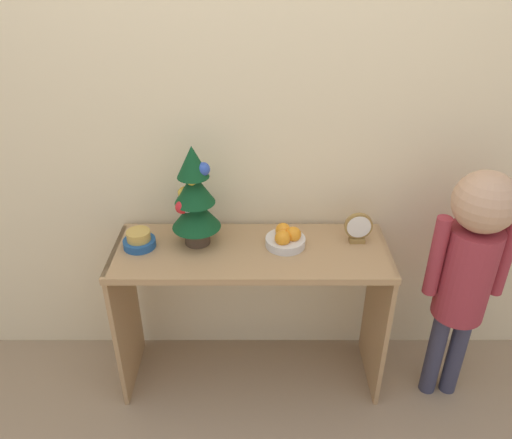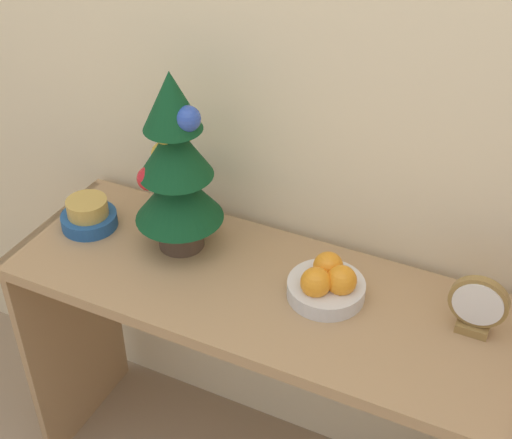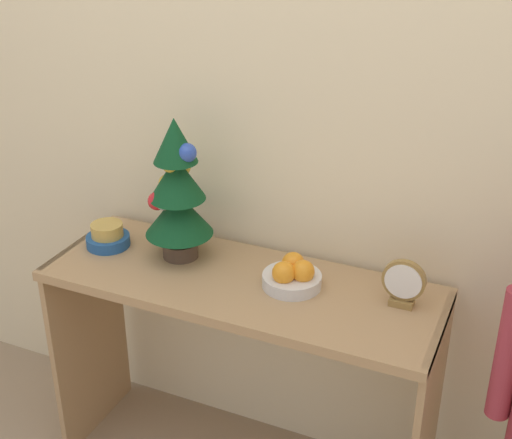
# 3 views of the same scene
# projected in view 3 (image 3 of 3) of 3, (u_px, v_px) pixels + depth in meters

# --- Properties ---
(back_wall) EXTENTS (7.00, 0.05, 2.50)m
(back_wall) POSITION_uv_depth(u_px,v_px,m) (276.00, 90.00, 2.08)
(back_wall) COLOR beige
(back_wall) RESTS_ON ground_plane
(console_table) EXTENTS (1.19, 0.42, 0.74)m
(console_table) POSITION_uv_depth(u_px,v_px,m) (241.00, 328.00, 2.17)
(console_table) COLOR tan
(console_table) RESTS_ON ground_plane
(mini_tree) EXTENTS (0.21, 0.21, 0.45)m
(mini_tree) POSITION_uv_depth(u_px,v_px,m) (177.00, 190.00, 2.12)
(mini_tree) COLOR #4C3828
(mini_tree) RESTS_ON console_table
(fruit_bowl) EXTENTS (0.17, 0.17, 0.09)m
(fruit_bowl) POSITION_uv_depth(u_px,v_px,m) (292.00, 275.00, 2.05)
(fruit_bowl) COLOR silver
(fruit_bowl) RESTS_ON console_table
(singing_bowl) EXTENTS (0.14, 0.14, 0.08)m
(singing_bowl) POSITION_uv_depth(u_px,v_px,m) (108.00, 237.00, 2.27)
(singing_bowl) COLOR #235189
(singing_bowl) RESTS_ON console_table
(desk_clock) EXTENTS (0.12, 0.04, 0.14)m
(desk_clock) POSITION_uv_depth(u_px,v_px,m) (403.00, 284.00, 1.94)
(desk_clock) COLOR olive
(desk_clock) RESTS_ON console_table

